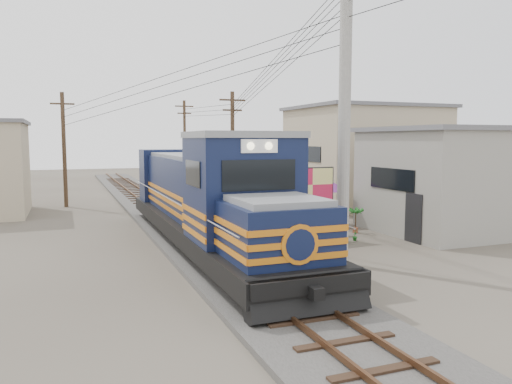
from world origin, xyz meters
name	(u,v)px	position (x,y,z in m)	size (l,w,h in m)	color
ground	(238,270)	(0.00, 0.00, 0.00)	(120.00, 120.00, 0.00)	#473F35
ballast	(173,221)	(0.00, 10.00, 0.08)	(3.60, 70.00, 0.16)	#595651
track	(173,217)	(0.00, 10.00, 0.26)	(1.15, 70.00, 0.12)	#51331E
locomotive	(208,201)	(0.00, 3.47, 1.83)	(3.15, 17.16, 4.25)	black
utility_pole_main	(344,113)	(3.50, -0.50, 5.00)	(0.40, 0.40, 10.00)	#9E9B93
wooden_pole_mid	(233,147)	(4.50, 14.00, 3.68)	(1.60, 0.24, 7.00)	#4C3826
wooden_pole_far	(185,142)	(4.80, 28.00, 3.93)	(1.60, 0.24, 7.50)	#4C3826
wooden_pole_left	(64,147)	(-5.00, 18.00, 3.68)	(1.60, 0.24, 7.00)	#4C3826
power_lines	(174,65)	(-0.14, 8.49, 7.56)	(9.65, 19.00, 3.30)	black
shophouse_front	(456,179)	(11.50, 3.00, 2.36)	(7.35, 6.30, 4.70)	gray
shophouse_mid	(364,156)	(12.50, 12.00, 3.11)	(8.40, 7.35, 6.20)	tan
shophouse_back	(278,165)	(11.00, 22.00, 2.11)	(6.30, 6.30, 4.20)	gray
billboard	(312,187)	(4.38, 3.39, 2.22)	(1.96, 0.17, 3.02)	#99999E
market_umbrella	(329,186)	(6.95, 6.51, 1.91)	(2.39, 2.39, 2.17)	black
vendor	(319,207)	(6.48, 6.62, 0.89)	(0.65, 0.43, 1.78)	black
plant_nursery	(309,228)	(4.39, 3.65, 0.47)	(3.58, 3.09, 1.14)	#1B5F1D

